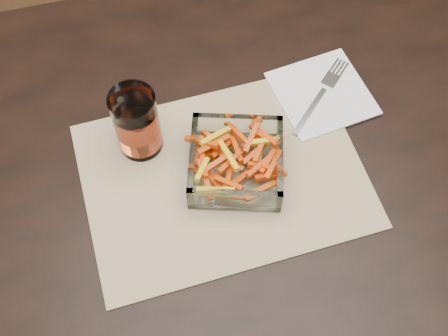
# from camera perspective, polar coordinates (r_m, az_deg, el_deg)

# --- Properties ---
(dining_table) EXTENTS (1.60, 0.90, 0.75)m
(dining_table) POSITION_cam_1_polar(r_m,az_deg,el_deg) (1.02, 7.43, -0.83)
(dining_table) COLOR black
(dining_table) RESTS_ON ground
(placemat) EXTENTS (0.46, 0.35, 0.00)m
(placemat) POSITION_cam_1_polar(r_m,az_deg,el_deg) (0.92, -0.07, -0.72)
(placemat) COLOR tan
(placemat) RESTS_ON dining_table
(glass_bowl) EXTENTS (0.18, 0.18, 0.06)m
(glass_bowl) POSITION_cam_1_polar(r_m,az_deg,el_deg) (0.90, 1.22, 0.46)
(glass_bowl) COLOR white
(glass_bowl) RESTS_ON placemat
(tumbler) EXTENTS (0.07, 0.07, 0.13)m
(tumbler) POSITION_cam_1_polar(r_m,az_deg,el_deg) (0.90, -8.82, 4.44)
(tumbler) COLOR white
(tumbler) RESTS_ON placemat
(napkin) EXTENTS (0.17, 0.17, 0.00)m
(napkin) POSITION_cam_1_polar(r_m,az_deg,el_deg) (1.01, 9.93, 7.48)
(napkin) COLOR white
(napkin) RESTS_ON placemat
(fork) EXTENTS (0.15, 0.14, 0.00)m
(fork) POSITION_cam_1_polar(r_m,az_deg,el_deg) (1.01, 9.90, 7.51)
(fork) COLOR silver
(fork) RESTS_ON napkin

